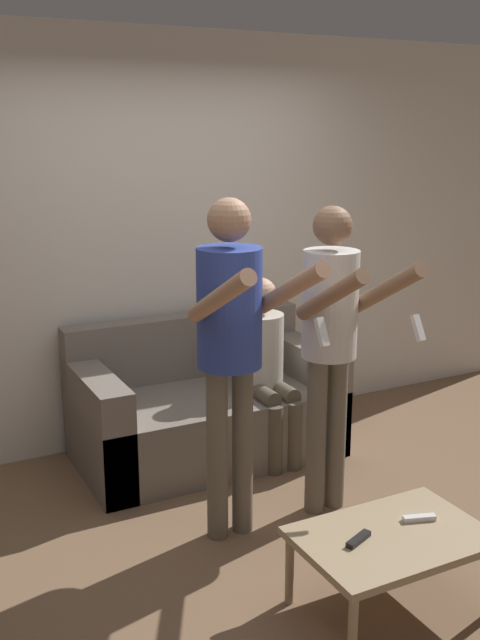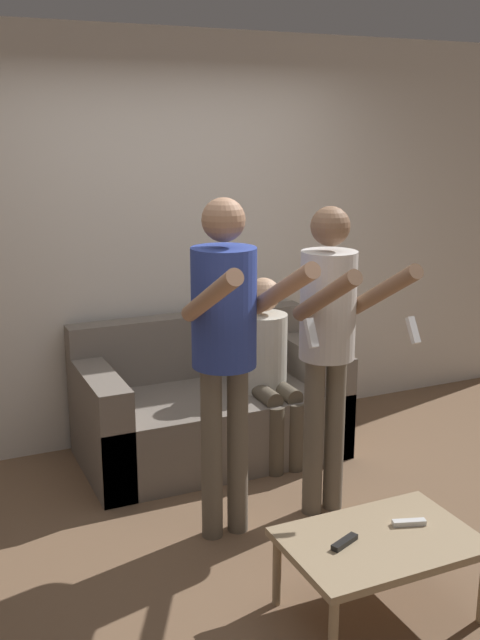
% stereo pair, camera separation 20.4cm
% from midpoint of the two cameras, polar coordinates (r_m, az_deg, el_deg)
% --- Properties ---
extents(ground_plane, '(14.00, 14.00, 0.00)m').
position_cam_midpoint_polar(ground_plane, '(4.05, 1.26, -16.59)').
color(ground_plane, brown).
extents(wall_back, '(6.40, 0.06, 2.70)m').
position_cam_midpoint_polar(wall_back, '(5.02, -7.61, 5.90)').
color(wall_back, silver).
rests_on(wall_back, ground_plane).
extents(couch, '(1.65, 0.88, 0.87)m').
position_cam_midpoint_polar(couch, '(4.92, -3.91, -6.91)').
color(couch, slate).
rests_on(couch, ground_plane).
extents(person_standing_left, '(0.44, 0.75, 1.77)m').
position_cam_midpoint_polar(person_standing_left, '(3.68, -2.24, -0.92)').
color(person_standing_left, '#6B6051').
rests_on(person_standing_left, ground_plane).
extents(person_standing_right, '(0.42, 0.70, 1.70)m').
position_cam_midpoint_polar(person_standing_right, '(3.98, 5.55, -0.70)').
color(person_standing_right, '#6B6051').
rests_on(person_standing_right, ground_plane).
extents(person_seated, '(0.31, 0.53, 1.18)m').
position_cam_midpoint_polar(person_seated, '(4.76, 0.62, -3.11)').
color(person_seated, brown).
rests_on(person_seated, ground_plane).
extents(coffee_table, '(0.83, 0.56, 0.37)m').
position_cam_midpoint_polar(coffee_table, '(3.46, 9.81, -16.34)').
color(coffee_table, tan).
rests_on(coffee_table, ground_plane).
extents(remote_near, '(0.15, 0.09, 0.02)m').
position_cam_midpoint_polar(remote_near, '(3.36, 7.23, -16.26)').
color(remote_near, black).
rests_on(remote_near, coffee_table).
extents(remote_far, '(0.15, 0.08, 0.02)m').
position_cam_midpoint_polar(remote_far, '(3.56, 11.86, -14.58)').
color(remote_far, white).
rests_on(remote_far, coffee_table).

